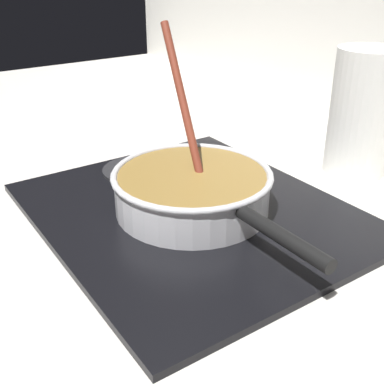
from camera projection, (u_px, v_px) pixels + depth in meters
ground at (99, 217)px, 0.88m from camera, size 2.40×1.60×0.04m
hob_plate at (192, 212)px, 0.84m from camera, size 0.56×0.48×0.01m
burner_ring at (192, 207)px, 0.84m from camera, size 0.17×0.17×0.01m
spare_burner at (137, 170)px, 0.98m from camera, size 0.14×0.14×0.01m
cooking_pan at (193, 189)px, 0.82m from camera, size 0.45×0.27×0.29m
paper_towel_roll at (362, 113)px, 0.96m from camera, size 0.13×0.13×0.25m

